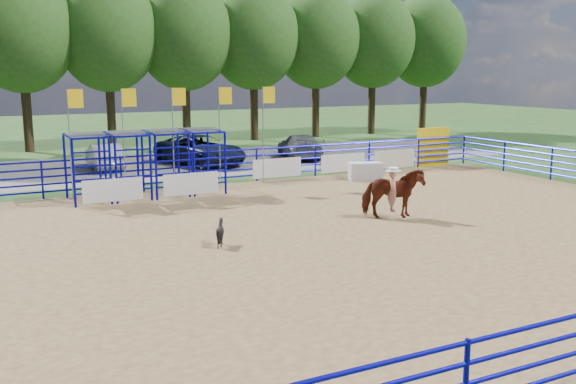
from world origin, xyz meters
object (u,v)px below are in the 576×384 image
(horse_and_rider, at_px, (393,191))
(car_d, at_px, (300,146))
(car_b, at_px, (105,156))
(car_c, at_px, (200,150))
(calf, at_px, (220,232))
(announcer_table, at_px, (365,171))

(horse_and_rider, bearing_deg, car_d, 73.66)
(car_b, height_order, car_c, car_c)
(horse_and_rider, xyz_separation_m, car_c, (-1.55, 14.83, -0.16))
(calf, bearing_deg, car_d, -57.36)
(announcer_table, height_order, calf, announcer_table)
(calf, bearing_deg, car_b, -22.39)
(announcer_table, relative_size, horse_and_rider, 0.61)
(car_b, bearing_deg, car_c, 173.40)
(announcer_table, xyz_separation_m, car_d, (0.84, 7.87, 0.27))
(horse_and_rider, bearing_deg, car_c, 95.98)
(car_b, distance_m, car_c, 4.86)
(calf, height_order, car_c, car_c)
(horse_and_rider, distance_m, calf, 6.41)
(calf, height_order, car_d, car_d)
(car_c, bearing_deg, announcer_table, -77.58)
(car_c, height_order, car_d, car_c)
(horse_and_rider, relative_size, car_d, 0.52)
(calf, bearing_deg, car_c, -39.74)
(horse_and_rider, height_order, car_b, horse_and_rider)
(calf, xyz_separation_m, car_d, (10.66, 15.27, 0.28))
(horse_and_rider, height_order, car_c, horse_and_rider)
(announcer_table, xyz_separation_m, calf, (-9.82, -7.40, -0.02))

